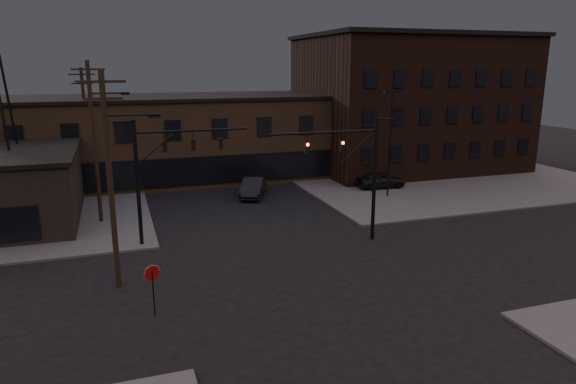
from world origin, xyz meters
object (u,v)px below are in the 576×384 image
object	(u,v)px
traffic_signal_far	(158,167)
parked_car_lot_b	(408,164)
stop_sign	(152,279)
parked_car_lot_a	(381,180)
car_crossing	(253,187)
traffic_signal_near	(359,167)

from	to	relation	value
traffic_signal_far	parked_car_lot_b	world-z (taller)	traffic_signal_far
traffic_signal_far	stop_sign	world-z (taller)	traffic_signal_far
stop_sign	parked_car_lot_b	xyz separation A→B (m)	(28.93, 25.62, -1.11)
stop_sign	parked_car_lot_b	size ratio (longest dim) A/B	0.61
stop_sign	parked_car_lot_a	xyz separation A→B (m)	(21.84, 18.81, -0.93)
parked_car_lot_a	parked_car_lot_b	size ratio (longest dim) A/B	1.11
stop_sign	parked_car_lot_b	bearing A→B (deg)	41.52
car_crossing	stop_sign	bearing A→B (deg)	-93.59
stop_sign	parked_car_lot_a	size ratio (longest dim) A/B	0.55
traffic_signal_far	stop_sign	size ratio (longest dim) A/B	3.23
traffic_signal_near	car_crossing	xyz separation A→B (m)	(-3.34, 13.61, -4.10)
parked_car_lot_b	traffic_signal_far	bearing A→B (deg)	143.54
parked_car_lot_b	car_crossing	distance (m)	19.70
car_crossing	traffic_signal_far	bearing A→B (deg)	-107.92
parked_car_lot_b	traffic_signal_near	bearing A→B (deg)	164.91
stop_sign	traffic_signal_far	bearing A→B (deg)	82.68
traffic_signal_near	traffic_signal_far	xyz separation A→B (m)	(-12.07, 3.50, 0.08)
parked_car_lot_b	car_crossing	bearing A→B (deg)	130.32
traffic_signal_far	parked_car_lot_a	world-z (taller)	traffic_signal_far
traffic_signal_near	car_crossing	distance (m)	14.60
traffic_signal_near	stop_sign	world-z (taller)	traffic_signal_near
traffic_signal_near	traffic_signal_far	bearing A→B (deg)	163.83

